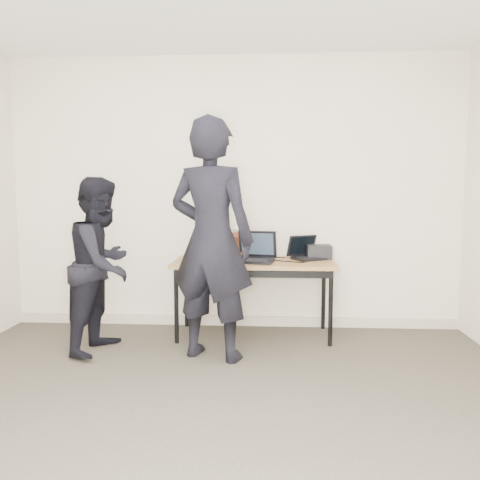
# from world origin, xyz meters

# --- Properties ---
(room) EXTENTS (4.60, 4.60, 2.80)m
(room) POSITION_xyz_m (0.00, 0.00, 1.35)
(room) COLOR #403A30
(room) RESTS_ON ground
(desk) EXTENTS (1.50, 0.65, 0.72)m
(desk) POSITION_xyz_m (0.21, 1.90, 0.66)
(desk) COLOR brown
(desk) RESTS_ON ground
(laptop_beige) EXTENTS (0.34, 0.33, 0.24)m
(laptop_beige) POSITION_xyz_m (-0.22, 1.87, 0.77)
(laptop_beige) COLOR beige
(laptop_beige) RESTS_ON desk
(laptop_center) EXTENTS (0.42, 0.41, 0.28)m
(laptop_center) POSITION_xyz_m (0.22, 1.89, 0.78)
(laptop_center) COLOR black
(laptop_center) RESTS_ON desk
(laptop_right) EXTENTS (0.41, 0.40, 0.22)m
(laptop_right) POSITION_xyz_m (0.72, 2.08, 0.77)
(laptop_right) COLOR black
(laptop_right) RESTS_ON desk
(leather_satchel) EXTENTS (0.37, 0.20, 0.25)m
(leather_satchel) POSITION_xyz_m (0.03, 2.13, 0.85)
(leather_satchel) COLOR brown
(leather_satchel) RESTS_ON desk
(tissue) EXTENTS (0.14, 0.12, 0.08)m
(tissue) POSITION_xyz_m (0.06, 2.14, 1.00)
(tissue) COLOR white
(tissue) RESTS_ON leather_satchel
(equipment_box) EXTENTS (0.23, 0.20, 0.13)m
(equipment_box) POSITION_xyz_m (0.84, 2.10, 0.79)
(equipment_box) COLOR black
(equipment_box) RESTS_ON desk
(power_brick) EXTENTS (0.07, 0.05, 0.03)m
(power_brick) POSITION_xyz_m (-0.01, 1.74, 0.73)
(power_brick) COLOR black
(power_brick) RESTS_ON desk
(cables) EXTENTS (1.16, 0.42, 0.01)m
(cables) POSITION_xyz_m (0.26, 1.90, 0.72)
(cables) COLOR black
(cables) RESTS_ON desk
(person_typist) EXTENTS (0.82, 0.67, 1.96)m
(person_typist) POSITION_xyz_m (-0.12, 1.31, 0.98)
(person_typist) COLOR black
(person_typist) RESTS_ON ground
(person_observer) EXTENTS (0.68, 0.81, 1.49)m
(person_observer) POSITION_xyz_m (-1.07, 1.44, 0.75)
(person_observer) COLOR black
(person_observer) RESTS_ON ground
(baseboard) EXTENTS (4.50, 0.03, 0.10)m
(baseboard) POSITION_xyz_m (0.00, 2.23, 0.05)
(baseboard) COLOR #BBAF9B
(baseboard) RESTS_ON ground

